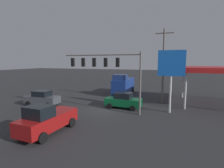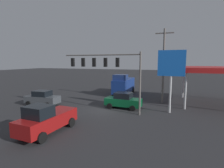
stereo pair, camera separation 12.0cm
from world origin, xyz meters
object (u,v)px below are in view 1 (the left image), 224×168
object	(u,v)px
utility_pole	(163,64)
sedan_waiting	(42,98)
sedan_far	(123,100)
traffic_signal_assembly	(106,66)
price_sign	(171,66)
pickup_parked	(47,119)
delivery_truck	(123,85)

from	to	relation	value
utility_pole	sedan_waiting	distance (m)	16.66
utility_pole	sedan_far	size ratio (longest dim) A/B	2.23
traffic_signal_assembly	utility_pole	world-z (taller)	utility_pole
price_sign	sedan_waiting	distance (m)	16.42
traffic_signal_assembly	pickup_parked	size ratio (longest dim) A/B	1.71
utility_pole	price_sign	bearing A→B (deg)	103.96
price_sign	sedan_far	bearing A→B (deg)	-0.65
delivery_truck	traffic_signal_assembly	bearing A→B (deg)	4.72
sedan_far	utility_pole	bearing A→B (deg)	-130.77
utility_pole	pickup_parked	bearing A→B (deg)	60.24
sedan_waiting	pickup_parked	distance (m)	9.68
utility_pole	sedan_far	xyz separation A→B (m)	(4.26, 4.53, -4.33)
traffic_signal_assembly	sedan_far	size ratio (longest dim) A/B	2.03
traffic_signal_assembly	price_sign	bearing A→B (deg)	-164.01
price_sign	delivery_truck	xyz separation A→B (m)	(7.90, -8.64, -3.47)
sedan_waiting	delivery_truck	size ratio (longest dim) A/B	0.66
utility_pole	sedan_waiting	bearing A→B (deg)	25.04
utility_pole	sedan_waiting	world-z (taller)	utility_pole
sedan_waiting	traffic_signal_assembly	bearing A→B (deg)	177.89
delivery_truck	sedan_far	world-z (taller)	delivery_truck
traffic_signal_assembly	price_sign	world-z (taller)	price_sign
utility_pole	sedan_waiting	xyz separation A→B (m)	(14.57, 6.81, -4.33)
traffic_signal_assembly	delivery_truck	distance (m)	11.21
price_sign	sedan_far	distance (m)	6.85
pickup_parked	delivery_truck	distance (m)	17.92
utility_pole	delivery_truck	bearing A→B (deg)	-30.95
price_sign	sedan_far	xyz separation A→B (m)	(5.40, -0.06, -4.21)
traffic_signal_assembly	utility_pole	bearing A→B (deg)	-131.19
sedan_waiting	pickup_parked	world-z (taller)	pickup_parked
price_sign	delivery_truck	distance (m)	12.21
sedan_far	sedan_waiting	bearing A→B (deg)	14.94
traffic_signal_assembly	utility_pole	distance (m)	8.72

